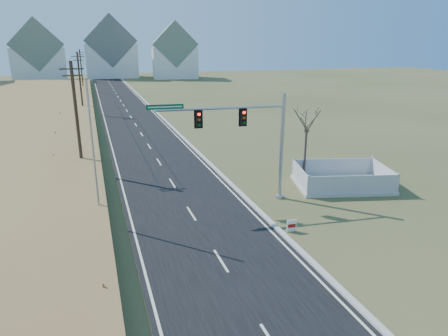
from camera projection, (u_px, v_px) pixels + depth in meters
ground at (209, 243)px, 21.47m from camera, size 260.00×260.00×0.00m
road at (125, 107)px, 66.69m from camera, size 8.00×180.00×0.06m
curb at (149, 106)px, 67.93m from camera, size 0.30×180.00×0.18m
utility_pole_near at (77, 117)px, 31.66m from camera, size 1.80×0.26×9.00m
utility_pole_mid at (80, 83)px, 58.80m from camera, size 1.80×0.26×9.00m
utility_pole_far at (82, 70)px, 85.94m from camera, size 1.80×0.26×9.00m
condo_nnw at (38, 55)px, 111.63m from camera, size 14.93×11.17×17.03m
condo_n at (111, 52)px, 121.11m from camera, size 15.27×10.20×18.54m
condo_ne at (175, 55)px, 119.55m from camera, size 14.12×10.51×16.52m
traffic_signal_mast at (255, 137)px, 26.03m from camera, size 9.04×1.20×7.22m
fence_enclosure at (342, 182)px, 29.95m from camera, size 7.64×6.10×1.54m
open_sign at (292, 226)px, 22.68m from camera, size 0.57×0.10×0.71m
flagpole at (95, 170)px, 22.61m from camera, size 0.39×0.39×8.56m
bare_tree at (307, 119)px, 30.34m from camera, size 2.24×2.24×5.93m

